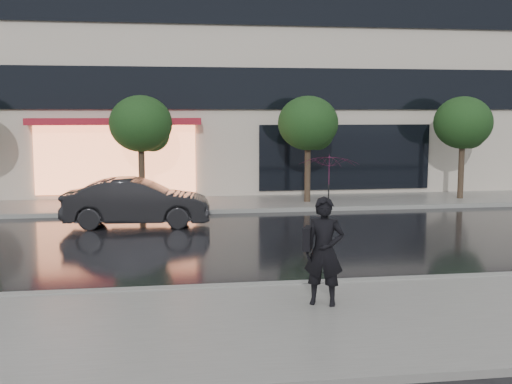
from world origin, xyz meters
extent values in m
plane|color=black|center=(0.00, 0.00, 0.00)|extent=(120.00, 120.00, 0.00)
cube|color=slate|center=(0.00, -3.25, 0.06)|extent=(60.00, 4.50, 0.12)
cube|color=slate|center=(0.00, 10.25, 0.06)|extent=(60.00, 3.50, 0.12)
cube|color=gray|center=(0.00, -1.00, 0.07)|extent=(60.00, 0.25, 0.14)
cube|color=gray|center=(0.00, 8.50, 0.07)|extent=(60.00, 0.25, 0.14)
cube|color=black|center=(0.00, 11.94, 4.30)|extent=(28.00, 0.12, 1.60)
cube|color=black|center=(0.00, 11.94, 7.50)|extent=(28.00, 0.12, 1.60)
cube|color=#FF8C59|center=(-4.00, 11.92, 1.60)|extent=(6.00, 0.10, 2.60)
cube|color=maroon|center=(-4.00, 11.59, 3.05)|extent=(6.40, 0.70, 0.25)
cube|color=black|center=(5.00, 11.94, 1.60)|extent=(7.00, 0.10, 2.60)
cylinder|color=#33261C|center=(-3.00, 10.00, 1.10)|extent=(0.22, 0.22, 2.20)
ellipsoid|color=black|center=(-3.00, 10.00, 3.00)|extent=(2.20, 2.20, 1.98)
sphere|color=black|center=(-2.60, 10.20, 2.60)|extent=(1.20, 1.20, 1.20)
cylinder|color=#33261C|center=(3.00, 10.00, 1.10)|extent=(0.22, 0.22, 2.20)
ellipsoid|color=black|center=(3.00, 10.00, 3.00)|extent=(2.20, 2.20, 1.98)
sphere|color=black|center=(3.40, 10.20, 2.60)|extent=(1.20, 1.20, 1.20)
cylinder|color=#33261C|center=(9.00, 10.00, 1.10)|extent=(0.22, 0.22, 2.20)
ellipsoid|color=black|center=(9.00, 10.00, 3.00)|extent=(2.20, 2.20, 1.98)
sphere|color=black|center=(9.40, 10.20, 2.60)|extent=(1.20, 1.20, 1.20)
imported|color=black|center=(-3.07, 6.49, 0.72)|extent=(4.44, 1.83, 1.43)
imported|color=black|center=(0.38, -2.43, 1.05)|extent=(0.80, 0.68, 1.87)
imported|color=#400B25|center=(0.43, -2.45, 2.26)|extent=(1.33, 1.34, 0.92)
cylinder|color=black|center=(0.43, -2.45, 1.74)|extent=(0.02, 0.02, 0.93)
cube|color=black|center=(0.10, -2.38, 1.28)|extent=(0.25, 0.37, 0.40)
camera|label=1|loc=(-2.39, -12.88, 3.44)|focal=45.00mm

